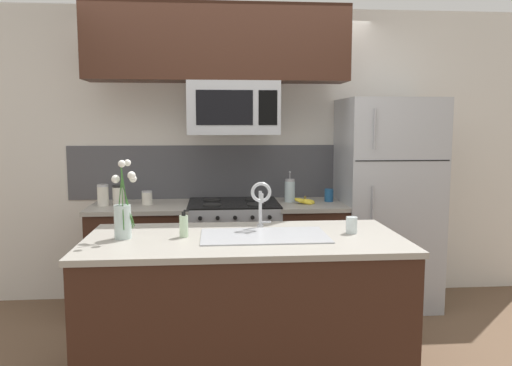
# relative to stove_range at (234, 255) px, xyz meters

# --- Properties ---
(ground_plane) EXTENTS (10.00, 10.00, 0.00)m
(ground_plane) POSITION_rel_stove_range_xyz_m (-0.00, -0.90, -0.46)
(ground_plane) COLOR brown
(rear_partition) EXTENTS (5.20, 0.10, 2.60)m
(rear_partition) POSITION_rel_stove_range_xyz_m (0.30, 0.38, 0.84)
(rear_partition) COLOR silver
(rear_partition) RESTS_ON ground
(splash_band) EXTENTS (2.91, 0.01, 0.48)m
(splash_band) POSITION_rel_stove_range_xyz_m (-0.00, 0.32, 0.69)
(splash_band) COLOR #4C4C51
(splash_band) RESTS_ON rear_partition
(back_counter_left) EXTENTS (0.83, 0.65, 0.91)m
(back_counter_left) POSITION_rel_stove_range_xyz_m (-0.78, 0.00, -0.01)
(back_counter_left) COLOR #381E14
(back_counter_left) RESTS_ON ground
(back_counter_right) EXTENTS (0.58, 0.65, 0.91)m
(back_counter_right) POSITION_rel_stove_range_xyz_m (0.66, 0.00, -0.01)
(back_counter_right) COLOR #381E14
(back_counter_right) RESTS_ON ground
(stove_range) EXTENTS (0.76, 0.64, 0.93)m
(stove_range) POSITION_rel_stove_range_xyz_m (0.00, 0.00, 0.00)
(stove_range) COLOR #A8AAAF
(stove_range) RESTS_ON ground
(microwave) EXTENTS (0.74, 0.40, 0.43)m
(microwave) POSITION_rel_stove_range_xyz_m (0.00, -0.02, 1.25)
(microwave) COLOR #A8AAAF
(upper_cabinet_band) EXTENTS (2.11, 0.34, 0.60)m
(upper_cabinet_band) POSITION_rel_stove_range_xyz_m (-0.12, -0.05, 1.76)
(upper_cabinet_band) COLOR #381E14
(refrigerator) EXTENTS (0.80, 0.74, 1.79)m
(refrigerator) POSITION_rel_stove_range_xyz_m (1.34, 0.02, 0.44)
(refrigerator) COLOR #A8AAAF
(refrigerator) RESTS_ON ground
(storage_jar_tall) EXTENTS (0.09, 0.09, 0.18)m
(storage_jar_tall) POSITION_rel_stove_range_xyz_m (-1.08, -0.02, 0.54)
(storage_jar_tall) COLOR silver
(storage_jar_tall) RESTS_ON back_counter_left
(storage_jar_medium) EXTENTS (0.10, 0.10, 0.17)m
(storage_jar_medium) POSITION_rel_stove_range_xyz_m (-0.95, 0.00, 0.53)
(storage_jar_medium) COLOR silver
(storage_jar_medium) RESTS_ON back_counter_left
(storage_jar_short) EXTENTS (0.09, 0.09, 0.12)m
(storage_jar_short) POSITION_rel_stove_range_xyz_m (-0.72, 0.01, 0.51)
(storage_jar_short) COLOR silver
(storage_jar_short) RESTS_ON back_counter_left
(banana_bunch) EXTENTS (0.19, 0.16, 0.08)m
(banana_bunch) POSITION_rel_stove_range_xyz_m (0.60, -0.06, 0.47)
(banana_bunch) COLOR yellow
(banana_bunch) RESTS_ON back_counter_right
(french_press) EXTENTS (0.09, 0.09, 0.27)m
(french_press) POSITION_rel_stove_range_xyz_m (0.49, 0.06, 0.55)
(french_press) COLOR silver
(french_press) RESTS_ON back_counter_right
(coffee_tin) EXTENTS (0.08, 0.08, 0.11)m
(coffee_tin) POSITION_rel_stove_range_xyz_m (0.83, 0.05, 0.50)
(coffee_tin) COLOR #1E5184
(coffee_tin) RESTS_ON back_counter_right
(island_counter) EXTENTS (1.90, 0.91, 0.91)m
(island_counter) POSITION_rel_stove_range_xyz_m (0.02, -1.25, -0.01)
(island_counter) COLOR #381E14
(island_counter) RESTS_ON ground
(kitchen_sink) EXTENTS (0.76, 0.44, 0.16)m
(kitchen_sink) POSITION_rel_stove_range_xyz_m (0.14, -1.25, 0.38)
(kitchen_sink) COLOR #ADAFB5
(kitchen_sink) RESTS_ON island_counter
(sink_faucet) EXTENTS (0.14, 0.14, 0.31)m
(sink_faucet) POSITION_rel_stove_range_xyz_m (0.14, -1.03, 0.65)
(sink_faucet) COLOR #B7BABF
(sink_faucet) RESTS_ON island_counter
(dish_soap_bottle) EXTENTS (0.06, 0.05, 0.16)m
(dish_soap_bottle) POSITION_rel_stove_range_xyz_m (-0.34, -1.23, 0.52)
(dish_soap_bottle) COLOR beige
(dish_soap_bottle) RESTS_ON island_counter
(drinking_glass) EXTENTS (0.07, 0.07, 0.10)m
(drinking_glass) POSITION_rel_stove_range_xyz_m (0.68, -1.21, 0.50)
(drinking_glass) COLOR silver
(drinking_glass) RESTS_ON island_counter
(flower_vase) EXTENTS (0.15, 0.17, 0.47)m
(flower_vase) POSITION_rel_stove_range_xyz_m (-0.70, -1.23, 0.58)
(flower_vase) COLOR silver
(flower_vase) RESTS_ON island_counter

